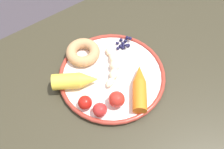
% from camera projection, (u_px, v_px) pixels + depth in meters
% --- Properties ---
extents(dining_table, '(1.12, 0.73, 0.75)m').
position_uv_depth(dining_table, '(131.00, 95.00, 0.78)').
color(dining_table, '#342F20').
rests_on(dining_table, ground_plane).
extents(plate, '(0.30, 0.30, 0.02)m').
position_uv_depth(plate, '(112.00, 75.00, 0.69)').
color(plate, white).
rests_on(plate, dining_table).
extents(banana, '(0.09, 0.12, 0.03)m').
position_uv_depth(banana, '(113.00, 66.00, 0.69)').
color(banana, beige).
rests_on(banana, plate).
extents(carrot_orange, '(0.12, 0.13, 0.04)m').
position_uv_depth(carrot_orange, '(140.00, 87.00, 0.65)').
color(carrot_orange, orange).
rests_on(carrot_orange, plate).
extents(carrot_yellow, '(0.13, 0.10, 0.04)m').
position_uv_depth(carrot_yellow, '(76.00, 81.00, 0.65)').
color(carrot_yellow, yellow).
rests_on(carrot_yellow, plate).
extents(donut, '(0.14, 0.14, 0.03)m').
position_uv_depth(donut, '(83.00, 52.00, 0.71)').
color(donut, tan).
rests_on(donut, plate).
extents(blueberry_pile, '(0.06, 0.04, 0.02)m').
position_uv_depth(blueberry_pile, '(124.00, 43.00, 0.74)').
color(blueberry_pile, '#191638').
rests_on(blueberry_pile, plate).
extents(tomato_near, '(0.04, 0.04, 0.04)m').
position_uv_depth(tomato_near, '(100.00, 110.00, 0.61)').
color(tomato_near, red).
rests_on(tomato_near, plate).
extents(tomato_mid, '(0.04, 0.04, 0.04)m').
position_uv_depth(tomato_mid, '(117.00, 99.00, 0.62)').
color(tomato_mid, red).
rests_on(tomato_mid, plate).
extents(tomato_far, '(0.04, 0.04, 0.04)m').
position_uv_depth(tomato_far, '(86.00, 103.00, 0.62)').
color(tomato_far, red).
rests_on(tomato_far, plate).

